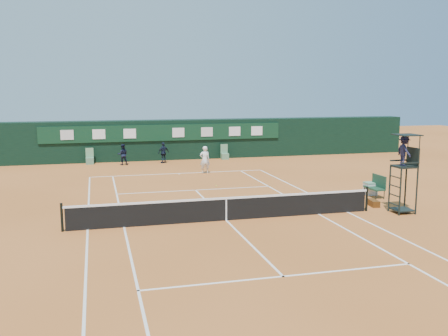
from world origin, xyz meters
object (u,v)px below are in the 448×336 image
Objects in this scene: umpire_chair at (405,157)px; tennis_net at (226,208)px; player_bench at (376,185)px; cooler at (370,188)px; player at (205,160)px.

tennis_net is at bearing 175.02° from umpire_chair.
tennis_net is 8.78m from player_bench.
tennis_net is 8.92m from cooler.
umpire_chair is 1.94× the size of player.
cooler is (-0.01, 0.52, -0.27)m from player_bench.
player is (1.63, 11.52, 0.37)m from tennis_net.
cooler is (0.67, 3.70, -2.13)m from umpire_chair.
player is at bearing 116.53° from umpire_chair.
umpire_chair is (7.72, -0.67, 1.95)m from tennis_net.
player_bench is at bearing -88.35° from cooler.
player is at bearing 81.94° from tennis_net.
umpire_chair reaches higher than player_bench.
player reaches higher than tennis_net.
umpire_chair reaches higher than cooler.
player reaches higher than player_bench.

